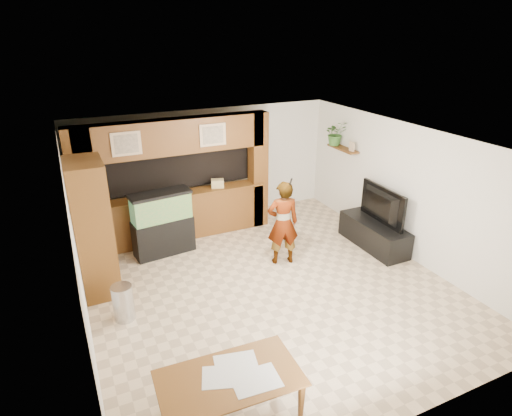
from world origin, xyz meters
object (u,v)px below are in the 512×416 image
person (283,223)px  dining_table (231,398)px  aquarium (163,224)px  pantry_cabinet (93,229)px  television (377,206)px

person → dining_table: bearing=66.2°
person → aquarium: bearing=-20.2°
person → dining_table: size_ratio=1.02×
pantry_cabinet → dining_table: bearing=-73.1°
dining_table → aquarium: bearing=88.9°
pantry_cabinet → person: size_ratio=1.40×
person → dining_table: 3.76m
aquarium → person: size_ratio=0.79×
television → aquarium: bearing=71.0°
person → dining_table: (-2.26, -2.96, -0.55)m
television → dining_table: size_ratio=0.79×
television → person: person is taller
pantry_cabinet → dining_table: 3.73m
pantry_cabinet → television: pantry_cabinet is taller
dining_table → pantry_cabinet: bearing=109.3°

